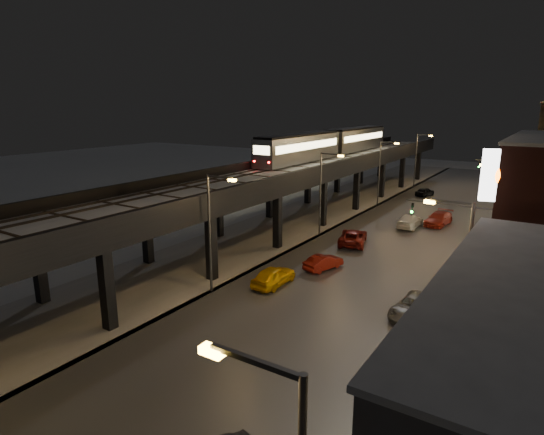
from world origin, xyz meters
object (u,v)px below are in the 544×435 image
Objects in this scene: car_mid_silver at (353,237)px; car_onc_white at (438,219)px; car_near_white at (323,263)px; sign_citgo at (506,206)px; car_onc_dark at (415,308)px; car_mid_dark at (410,221)px; subway_train at (331,143)px; car_taxi at (274,277)px; car_far_white at (425,192)px; car_onc_red at (499,191)px.

car_mid_silver is 13.60m from car_onc_white.
sign_citgo is at bearing 161.52° from car_near_white.
car_mid_dark is at bearing 112.28° from car_onc_dark.
sign_citgo is at bearing -67.29° from car_onc_white.
subway_train reaches higher than car_onc_dark.
car_taxi is at bearing -71.48° from subway_train.
car_far_white is 0.81× the size of car_onc_dark.
sign_citgo is at bearing 118.89° from car_far_white.
sign_citgo reaches higher than car_onc_dark.
sign_citgo is at bearing -94.99° from car_onc_red.
car_far_white is at bearing 39.48° from subway_train.
car_mid_dark is at bearing -123.38° from car_mid_silver.
car_onc_red is at bearing -85.39° from car_near_white.
car_taxi is at bearing -172.39° from car_onc_dark.
car_near_white is 0.90× the size of car_onc_red.
car_mid_silver reaches higher than car_onc_dark.
subway_train reaches higher than car_onc_white.
car_near_white is at bearing 102.64° from car_far_white.
subway_train is at bearing -71.60° from car_taxi.
car_far_white is (-3.41, 19.67, -0.06)m from car_mid_dark.
subway_train is at bearing -153.92° from car_onc_red.
sign_citgo reaches higher than car_mid_silver.
car_near_white is 0.33× the size of sign_citgo.
sign_citgo is (27.00, -37.48, 0.74)m from subway_train.
car_onc_dark is at bearing 110.88° from car_mid_silver.
car_onc_white is (-4.40, 25.46, 0.07)m from car_onc_dark.
subway_train is 20.53m from car_onc_white.
car_mid_silver is 1.07× the size of car_mid_dark.
car_onc_white is at bearing 120.29° from car_far_white.
car_onc_white is at bearing 107.29° from sign_citgo.
car_onc_red reaches higher than car_near_white.
car_mid_dark is 1.03× the size of car_onc_dark.
car_near_white is 8.23m from car_mid_silver.
car_mid_silver is at bearing 101.70° from car_far_white.
car_near_white is 10.36m from car_onc_dark.
car_onc_dark is at bearing -177.72° from car_taxi.
car_mid_silver is at bearing -94.22° from car_taxi.
car_taxi is at bearing -98.60° from car_onc_white.
car_onc_red is at bearing 37.10° from subway_train.
car_near_white is 0.97× the size of car_far_white.
car_far_white is 0.34× the size of sign_citgo.
car_onc_dark is at bearing -74.77° from car_onc_white.
car_near_white is at bearing -97.60° from car_onc_white.
car_far_white is at bearing 108.96° from car_onc_dark.
subway_train is 27.83m from car_onc_red.
subway_train is 40.21m from car_onc_dark.
subway_train is at bearing -74.88° from car_mid_silver.
car_onc_white is (5.51, 12.44, 0.01)m from car_mid_silver.
car_far_white is at bearing -90.80° from car_taxi.
car_onc_red is (-0.67, 48.89, 0.05)m from car_onc_dark.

